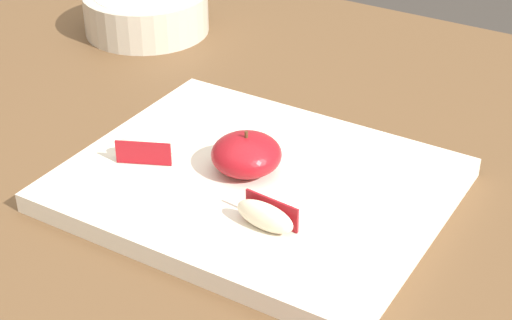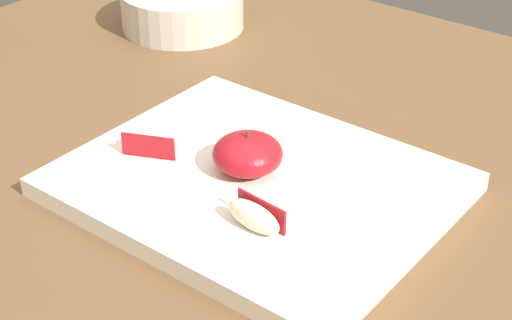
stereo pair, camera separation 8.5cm
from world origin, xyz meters
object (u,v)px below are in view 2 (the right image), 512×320
(apple_half_skin_up, at_px, (248,154))
(apple_wedge_front, at_px, (254,216))
(cutting_board, at_px, (256,185))
(ceramic_fruit_bowl, at_px, (182,7))
(apple_wedge_right, at_px, (151,142))

(apple_half_skin_up, bearing_deg, apple_wedge_front, -48.15)
(cutting_board, relative_size, ceramic_fruit_bowl, 2.06)
(apple_wedge_front, distance_m, apple_wedge_right, 0.18)
(apple_half_skin_up, relative_size, apple_wedge_right, 1.13)
(apple_wedge_right, bearing_deg, apple_half_skin_up, 18.93)
(apple_half_skin_up, distance_m, ceramic_fruit_bowl, 0.46)
(apple_wedge_front, xyz_separation_m, apple_wedge_right, (-0.18, 0.04, 0.00))
(apple_wedge_front, relative_size, apple_wedge_right, 0.98)
(apple_half_skin_up, distance_m, apple_wedge_right, 0.11)
(apple_half_skin_up, height_order, apple_wedge_front, apple_half_skin_up)
(cutting_board, bearing_deg, ceramic_fruit_bowl, 141.66)
(apple_wedge_right, bearing_deg, apple_wedge_front, -13.16)
(ceramic_fruit_bowl, bearing_deg, apple_half_skin_up, -39.07)
(cutting_board, height_order, apple_half_skin_up, apple_half_skin_up)
(cutting_board, height_order, ceramic_fruit_bowl, ceramic_fruit_bowl)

